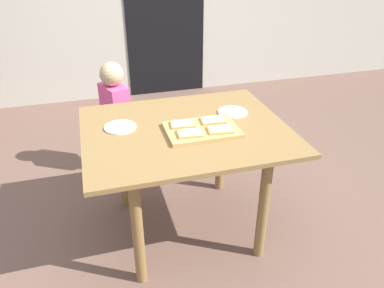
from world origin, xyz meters
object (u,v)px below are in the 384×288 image
(dining_table, at_px, (186,145))
(plate_white_right, at_px, (233,112))
(pizza_slice_far_left, at_px, (183,124))
(plate_white_left, at_px, (120,127))
(pizza_slice_near_left, at_px, (190,133))
(pizza_slice_near_right, at_px, (220,129))
(pizza_slice_far_right, at_px, (213,120))
(child_left, at_px, (116,111))
(cutting_board, at_px, (202,130))

(dining_table, xyz_separation_m, plate_white_right, (0.34, 0.13, 0.11))
(pizza_slice_far_left, distance_m, plate_white_left, 0.36)
(pizza_slice_near_left, bearing_deg, pizza_slice_near_right, -1.28)
(pizza_slice_far_right, bearing_deg, pizza_slice_near_right, -89.90)
(plate_white_right, height_order, child_left, child_left)
(pizza_slice_far_right, xyz_separation_m, plate_white_left, (-0.52, 0.11, -0.02))
(plate_white_left, bearing_deg, cutting_board, -21.28)
(pizza_slice_near_left, bearing_deg, plate_white_left, 147.47)
(plate_white_right, bearing_deg, cutting_board, -143.76)
(pizza_slice_near_right, bearing_deg, pizza_slice_far_left, 146.70)
(cutting_board, bearing_deg, pizza_slice_near_right, -33.89)
(child_left, bearing_deg, pizza_slice_near_right, -62.36)
(cutting_board, xyz_separation_m, pizza_slice_near_right, (0.09, -0.06, 0.02))
(pizza_slice_far_left, xyz_separation_m, plate_white_right, (0.35, 0.13, -0.02))
(plate_white_left, bearing_deg, pizza_slice_near_right, -23.58)
(pizza_slice_near_left, xyz_separation_m, pizza_slice_far_right, (0.17, 0.12, 0.00))
(dining_table, distance_m, pizza_slice_near_left, 0.18)
(dining_table, xyz_separation_m, pizza_slice_near_right, (0.17, -0.12, 0.14))
(cutting_board, relative_size, pizza_slice_far_left, 2.71)
(pizza_slice_far_right, height_order, pizza_slice_far_left, same)
(plate_white_left, bearing_deg, child_left, 87.86)
(pizza_slice_near_left, height_order, child_left, child_left)
(dining_table, bearing_deg, plate_white_right, 20.42)
(dining_table, relative_size, pizza_slice_near_left, 7.98)
(dining_table, bearing_deg, pizza_slice_near_left, -92.77)
(cutting_board, distance_m, pizza_slice_far_right, 0.11)
(dining_table, height_order, cutting_board, cutting_board)
(dining_table, height_order, pizza_slice_near_right, pizza_slice_near_right)
(pizza_slice_far_right, bearing_deg, plate_white_left, 168.28)
(pizza_slice_far_right, bearing_deg, plate_white_right, 36.69)
(pizza_slice_near_right, relative_size, plate_white_right, 0.81)
(cutting_board, bearing_deg, pizza_slice_far_right, 35.32)
(pizza_slice_near_right, bearing_deg, pizza_slice_near_left, 178.72)
(pizza_slice_near_right, distance_m, pizza_slice_near_left, 0.17)
(pizza_slice_near_right, relative_size, pizza_slice_near_left, 1.02)
(pizza_slice_near_right, bearing_deg, cutting_board, 146.11)
(pizza_slice_near_left, distance_m, plate_white_right, 0.42)
(pizza_slice_far_right, relative_size, child_left, 0.16)
(dining_table, xyz_separation_m, plate_white_left, (-0.36, 0.11, 0.11))
(pizza_slice_far_right, bearing_deg, dining_table, 179.14)
(dining_table, bearing_deg, pizza_slice_far_right, -0.86)
(pizza_slice_far_right, height_order, child_left, child_left)
(dining_table, xyz_separation_m, pizza_slice_near_left, (-0.01, -0.12, 0.14))
(plate_white_left, height_order, plate_white_right, same)
(pizza_slice_near_right, bearing_deg, dining_table, 143.52)
(pizza_slice_near_left, height_order, pizza_slice_far_left, same)
(pizza_slice_far_left, relative_size, child_left, 0.16)
(pizza_slice_near_left, relative_size, child_left, 0.16)
(pizza_slice_far_left, height_order, child_left, child_left)
(pizza_slice_near_left, height_order, plate_white_right, pizza_slice_near_left)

